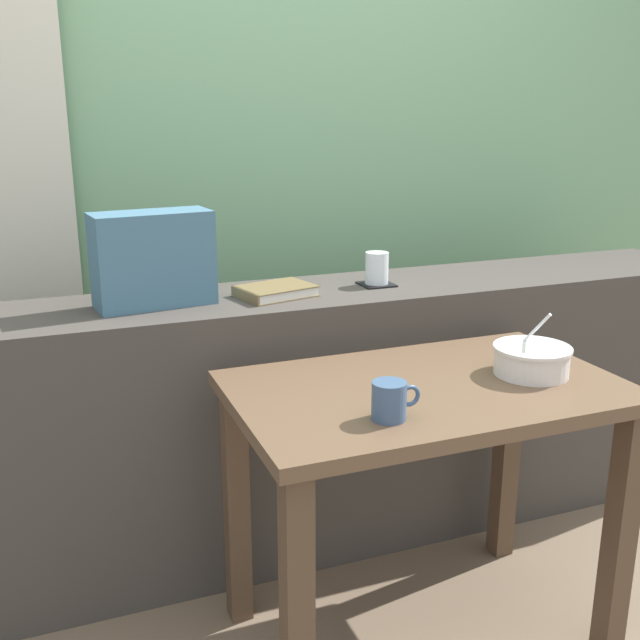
{
  "coord_description": "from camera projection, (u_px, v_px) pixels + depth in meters",
  "views": [
    {
      "loc": [
        -0.79,
        -1.48,
        1.36
      ],
      "look_at": [
        -0.08,
        0.33,
        0.8
      ],
      "focal_mm": 41.69,
      "sensor_mm": 36.0,
      "label": 1
    }
  ],
  "objects": [
    {
      "name": "closed_book",
      "position": [
        275.0,
        291.0,
        2.16
      ],
      "size": [
        0.24,
        0.2,
        0.03
      ],
      "color": "brown",
      "rests_on": "dark_console_ledge"
    },
    {
      "name": "juice_glass",
      "position": [
        377.0,
        270.0,
        2.29
      ],
      "size": [
        0.07,
        0.07,
        0.1
      ],
      "color": "white",
      "rests_on": "coaster_square"
    },
    {
      "name": "ground",
      "position": [
        393.0,
        638.0,
        1.98
      ],
      "size": [
        8.0,
        8.0,
        0.0
      ],
      "primitive_type": "plane",
      "color": "#75604C"
    },
    {
      "name": "ceramic_mug",
      "position": [
        390.0,
        401.0,
        1.59
      ],
      "size": [
        0.11,
        0.08,
        0.08
      ],
      "color": "#3D567A",
      "rests_on": "breakfast_table"
    },
    {
      "name": "coaster_square",
      "position": [
        376.0,
        284.0,
        2.3
      ],
      "size": [
        0.1,
        0.1,
        0.0
      ],
      "primitive_type": "cube",
      "color": "black",
      "rests_on": "dark_console_ledge"
    },
    {
      "name": "breakfast_table",
      "position": [
        425.0,
        436.0,
        1.84
      ],
      "size": [
        0.95,
        0.58,
        0.71
      ],
      "color": "brown",
      "rests_on": "ground"
    },
    {
      "name": "soup_bowl",
      "position": [
        532.0,
        360.0,
        1.87
      ],
      "size": [
        0.19,
        0.19,
        0.16
      ],
      "color": "silver",
      "rests_on": "breakfast_table"
    },
    {
      "name": "throw_pillow",
      "position": [
        153.0,
        259.0,
        2.04
      ],
      "size": [
        0.33,
        0.18,
        0.26
      ],
      "primitive_type": "cube",
      "rotation": [
        0.0,
        0.0,
        0.12
      ],
      "color": "#426B84",
      "rests_on": "dark_console_ledge"
    },
    {
      "name": "dark_console_ledge",
      "position": [
        318.0,
        417.0,
        2.35
      ],
      "size": [
        2.8,
        0.4,
        0.83
      ],
      "primitive_type": "cube",
      "color": "#423D38",
      "rests_on": "ground"
    },
    {
      "name": "outdoor_backdrop",
      "position": [
        252.0,
        96.0,
        2.68
      ],
      "size": [
        4.8,
        0.08,
        2.8
      ],
      "primitive_type": "cube",
      "color": "#7AAD7F",
      "rests_on": "ground"
    }
  ]
}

